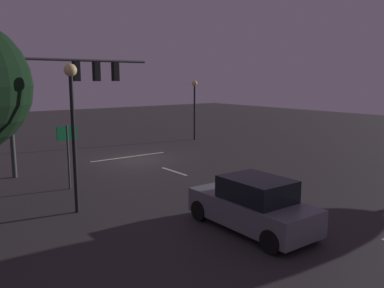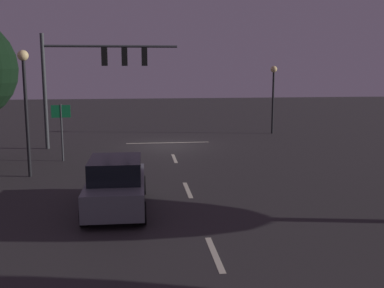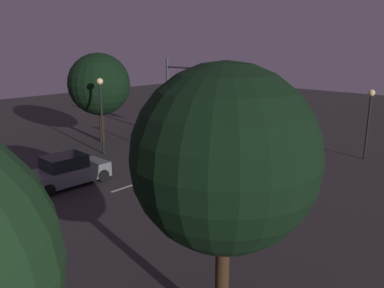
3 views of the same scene
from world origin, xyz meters
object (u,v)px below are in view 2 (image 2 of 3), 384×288
Objects in this scene: traffic_signal_assembly at (94,67)px; route_sign at (61,120)px; street_lamp_left_kerb at (273,86)px; street_lamp_right_kerb at (25,89)px; car_approaching at (116,185)px.

route_sign is at bearing 69.74° from traffic_signal_assembly.
street_lamp_right_kerb is at bearing 38.65° from street_lamp_left_kerb.
street_lamp_right_kerb is (2.22, 6.74, -0.87)m from traffic_signal_assembly.
route_sign reaches higher than car_approaching.
street_lamp_right_kerb is 1.87× the size of route_sign.
traffic_signal_assembly reaches higher than route_sign.
traffic_signal_assembly is 1.70× the size of car_approaching.
traffic_signal_assembly is 2.67× the size of route_sign.
traffic_signal_assembly is 7.15m from street_lamp_right_kerb.
car_approaching is at bearing 97.68° from traffic_signal_assembly.
traffic_signal_assembly is 1.62× the size of street_lamp_left_kerb.
street_lamp_left_kerb is 17.63m from street_lamp_right_kerb.
car_approaching is at bearing 58.01° from street_lamp_left_kerb.
car_approaching is 6.86m from street_lamp_right_kerb.
street_lamp_right_kerb reaches higher than street_lamp_left_kerb.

